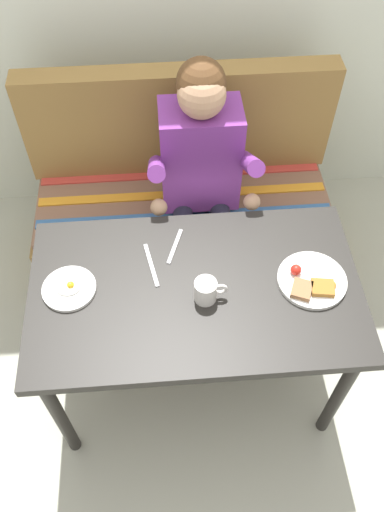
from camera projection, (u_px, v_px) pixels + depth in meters
ground_plane at (194, 373)px, 2.46m from camera, size 8.00×8.00×0.00m
table at (195, 300)px, 1.94m from camera, size 1.20×0.70×0.73m
couch at (183, 206)px, 2.66m from camera, size 1.44×0.56×1.00m
person at (201, 170)px, 2.23m from camera, size 0.45×0.61×1.21m
plate_breakfast at (312, 281)px, 1.88m from camera, size 0.25×0.25×0.05m
plate_eggs at (69, 288)px, 1.87m from camera, size 0.19×0.19×0.04m
coffee_mug at (206, 290)px, 1.81m from camera, size 0.12×0.08×0.09m
fork at (175, 246)px, 1.99m from camera, size 0.07×0.16×0.00m
knife at (151, 265)px, 1.94m from camera, size 0.05×0.20×0.00m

